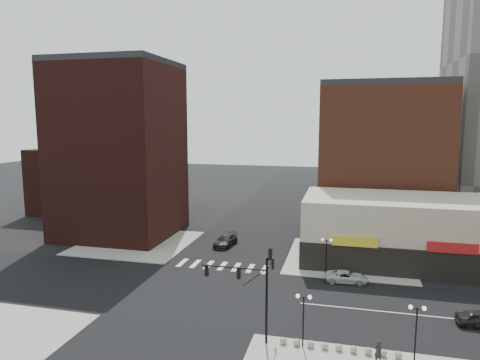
% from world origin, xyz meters
% --- Properties ---
extents(ground, '(240.00, 240.00, 0.00)m').
position_xyz_m(ground, '(0.00, 0.00, 0.00)').
color(ground, black).
rests_on(ground, ground).
extents(road_ew, '(200.00, 14.00, 0.02)m').
position_xyz_m(road_ew, '(0.00, 0.00, 0.01)').
color(road_ew, black).
rests_on(road_ew, ground).
extents(road_ns, '(14.00, 200.00, 0.02)m').
position_xyz_m(road_ns, '(0.00, 0.00, 0.01)').
color(road_ns, black).
rests_on(road_ns, ground).
extents(sidewalk_nw, '(15.00, 15.00, 0.12)m').
position_xyz_m(sidewalk_nw, '(-14.50, 14.50, 0.06)').
color(sidewalk_nw, gray).
rests_on(sidewalk_nw, ground).
extents(sidewalk_ne, '(15.00, 15.00, 0.12)m').
position_xyz_m(sidewalk_ne, '(14.50, 14.50, 0.06)').
color(sidewalk_ne, gray).
rests_on(sidewalk_ne, ground).
extents(building_nw, '(16.00, 15.00, 25.00)m').
position_xyz_m(building_nw, '(-19.00, 18.50, 12.50)').
color(building_nw, '#351411').
rests_on(building_nw, ground).
extents(building_nw_low, '(20.00, 18.00, 12.00)m').
position_xyz_m(building_nw_low, '(-32.00, 34.00, 6.00)').
color(building_nw_low, '#351411').
rests_on(building_nw_low, ground).
extents(building_ne_midrise, '(18.00, 15.00, 22.00)m').
position_xyz_m(building_ne_midrise, '(19.00, 29.50, 11.00)').
color(building_ne_midrise, brown).
rests_on(building_ne_midrise, ground).
extents(building_ne_row, '(24.20, 12.20, 8.00)m').
position_xyz_m(building_ne_row, '(21.00, 15.00, 3.30)').
color(building_ne_row, '#BCB295').
rests_on(building_ne_row, ground).
extents(traffic_signal, '(5.59, 3.09, 7.77)m').
position_xyz_m(traffic_signal, '(7.24, -7.83, 4.96)').
color(traffic_signal, black).
rests_on(traffic_signal, ground).
extents(street_lamp_se_a, '(1.22, 0.32, 4.16)m').
position_xyz_m(street_lamp_se_a, '(11.00, -8.00, 3.29)').
color(street_lamp_se_a, black).
rests_on(street_lamp_se_a, sidewalk_se).
extents(street_lamp_se_b, '(1.22, 0.32, 4.16)m').
position_xyz_m(street_lamp_se_b, '(19.00, -8.00, 3.29)').
color(street_lamp_se_b, black).
rests_on(street_lamp_se_b, sidewalk_se).
extents(street_lamp_ne, '(1.22, 0.32, 4.16)m').
position_xyz_m(street_lamp_ne, '(12.00, 8.00, 3.29)').
color(street_lamp_ne, black).
rests_on(street_lamp_ne, sidewalk_ne).
extents(bollard_row, '(8.94, 0.54, 0.54)m').
position_xyz_m(bollard_row, '(13.70, -8.00, 0.39)').
color(bollard_row, tan).
rests_on(bollard_row, sidewalk_se).
extents(white_suv, '(4.56, 2.34, 1.23)m').
position_xyz_m(white_suv, '(14.26, 6.50, 0.62)').
color(white_suv, silver).
rests_on(white_suv, ground).
extents(dark_sedan_north, '(2.70, 5.38, 1.50)m').
position_xyz_m(dark_sedan_north, '(-1.98, 16.27, 0.75)').
color(dark_sedan_north, black).
rests_on(dark_sedan_north, ground).
extents(pedestrian, '(0.75, 0.67, 1.72)m').
position_xyz_m(pedestrian, '(16.41, -8.94, 0.98)').
color(pedestrian, black).
rests_on(pedestrian, sidewalk_se).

